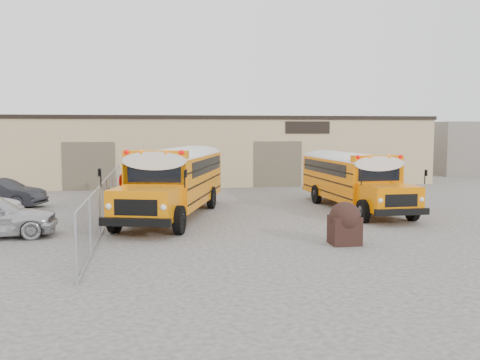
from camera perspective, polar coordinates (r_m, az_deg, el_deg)
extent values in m
plane|color=#464340|center=(19.88, 2.88, -5.53)|extent=(120.00, 120.00, 0.00)
cube|color=tan|center=(39.32, -3.34, 3.19)|extent=(30.00, 10.00, 4.50)
cube|color=black|center=(39.30, -3.36, 6.54)|extent=(30.20, 10.20, 0.25)
cube|color=black|center=(35.54, 7.23, 5.58)|extent=(3.00, 0.08, 0.80)
cube|color=brown|center=(34.34, -15.82, 1.42)|extent=(3.20, 0.08, 3.00)
cube|color=brown|center=(35.09, 4.05, 1.69)|extent=(3.20, 0.08, 3.00)
cylinder|color=#999CA1|center=(13.51, -17.10, -7.12)|extent=(0.07, 0.07, 1.80)
cylinder|color=#999CA1|center=(16.43, -15.71, -4.87)|extent=(0.07, 0.07, 1.80)
cylinder|color=#999CA1|center=(19.37, -14.75, -3.30)|extent=(0.07, 0.07, 1.80)
cylinder|color=#999CA1|center=(22.33, -14.05, -2.14)|extent=(0.07, 0.07, 1.80)
cylinder|color=#999CA1|center=(25.30, -13.51, -1.26)|extent=(0.07, 0.07, 1.80)
cylinder|color=#999CA1|center=(28.28, -13.09, -0.56)|extent=(0.07, 0.07, 1.80)
cylinder|color=#999CA1|center=(31.26, -12.74, 0.01)|extent=(0.07, 0.07, 1.80)
cylinder|color=#999CA1|center=(22.23, -14.10, 0.11)|extent=(0.05, 18.00, 0.05)
cylinder|color=#999CA1|center=(22.46, -14.00, -4.29)|extent=(0.05, 18.00, 0.05)
cube|color=#999CA1|center=(22.33, -14.05, -2.14)|extent=(0.02, 18.00, 1.70)
cube|color=gray|center=(51.49, 23.78, 3.21)|extent=(10.00, 8.00, 4.40)
cube|color=orange|center=(30.15, -3.78, 1.21)|extent=(4.66, 8.12, 2.08)
cube|color=orange|center=(25.34, -5.93, -0.64)|extent=(2.78, 2.78, 1.17)
cube|color=black|center=(26.36, -5.39, 1.87)|extent=(2.01, 0.66, 0.76)
cube|color=silver|center=(30.08, -3.79, 3.48)|extent=(4.68, 8.20, 0.41)
cube|color=orange|center=(26.56, -5.29, 3.28)|extent=(2.53, 1.20, 0.37)
sphere|color=#E50705|center=(26.58, -7.65, 3.52)|extent=(0.20, 0.20, 0.20)
sphere|color=#E50705|center=(26.11, -3.12, 3.52)|extent=(0.20, 0.20, 0.20)
sphere|color=orange|center=(26.43, -6.42, 3.52)|extent=(0.20, 0.20, 0.20)
sphere|color=orange|center=(26.22, -4.38, 3.53)|extent=(0.20, 0.20, 0.20)
cube|color=black|center=(24.24, -6.57, -2.02)|extent=(2.45, 0.93, 0.28)
cube|color=black|center=(34.07, -2.50, 0.15)|extent=(2.44, 0.91, 0.28)
cube|color=black|center=(30.15, -3.78, 1.07)|extent=(4.65, 7.99, 0.06)
cube|color=black|center=(30.41, -3.68, 2.35)|extent=(4.33, 6.97, 0.63)
cylinder|color=black|center=(25.82, -8.48, -1.86)|extent=(0.58, 1.09, 1.06)
cylinder|color=black|center=(25.27, -3.19, -1.97)|extent=(0.58, 1.09, 1.06)
cylinder|color=black|center=(31.99, -5.36, -0.43)|extent=(0.58, 1.09, 1.06)
cylinder|color=black|center=(31.55, -1.07, -0.49)|extent=(0.58, 1.09, 1.06)
cylinder|color=#BF0505|center=(27.97, -8.30, 1.10)|extent=(0.19, 0.55, 0.57)
cube|color=orange|center=(31.69, 7.63, 1.09)|extent=(2.45, 6.99, 1.87)
cube|color=orange|center=(27.54, 10.57, -0.46)|extent=(2.06, 2.06, 1.05)
cube|color=black|center=(28.41, 9.85, 1.63)|extent=(1.87, 0.10, 0.68)
cube|color=silver|center=(31.63, 7.65, 3.03)|extent=(2.46, 7.06, 0.37)
cube|color=orange|center=(28.57, 9.72, 2.81)|extent=(2.25, 0.51, 0.33)
sphere|color=#E50705|center=(28.05, 8.04, 3.01)|extent=(0.18, 0.18, 0.18)
sphere|color=#E50705|center=(28.73, 11.66, 3.00)|extent=(0.18, 0.18, 0.18)
sphere|color=orange|center=(28.22, 9.05, 3.01)|extent=(0.18, 0.18, 0.18)
sphere|color=orange|center=(28.53, 10.68, 3.01)|extent=(0.18, 0.18, 0.18)
cube|color=black|center=(26.59, 11.40, -1.58)|extent=(2.24, 0.26, 0.26)
cube|color=black|center=(35.10, 5.79, 0.18)|extent=(2.24, 0.24, 0.26)
cube|color=black|center=(31.69, 7.63, 0.97)|extent=(2.49, 6.85, 0.05)
cube|color=black|center=(31.91, 7.48, 2.07)|extent=(2.45, 5.90, 0.57)
cylinder|color=black|center=(27.31, 8.35, -1.58)|extent=(0.28, 0.96, 0.95)
cylinder|color=black|center=(28.10, 12.54, -1.45)|extent=(0.28, 0.96, 0.95)
cylinder|color=black|center=(32.77, 5.04, -0.38)|extent=(0.28, 0.96, 0.95)
cylinder|color=black|center=(33.43, 8.62, -0.31)|extent=(0.28, 0.96, 0.95)
cube|color=black|center=(17.97, 11.10, -5.28)|extent=(0.95, 0.86, 0.94)
sphere|color=black|center=(17.90, 11.12, -3.94)|extent=(1.04, 1.04, 1.04)
imported|color=black|center=(28.42, -24.16, -1.29)|extent=(4.44, 2.60, 1.38)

